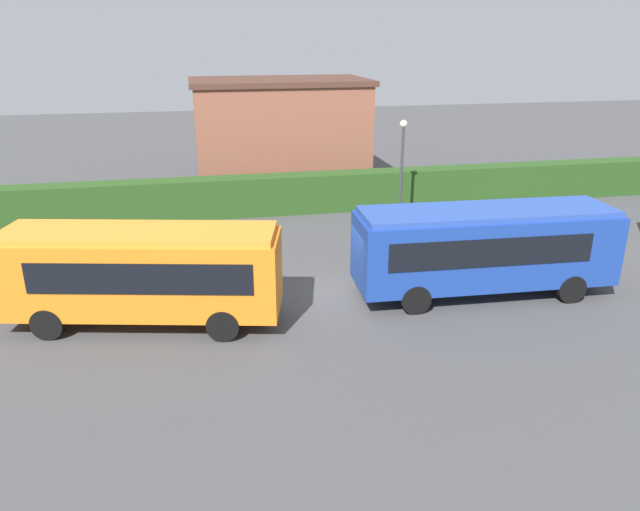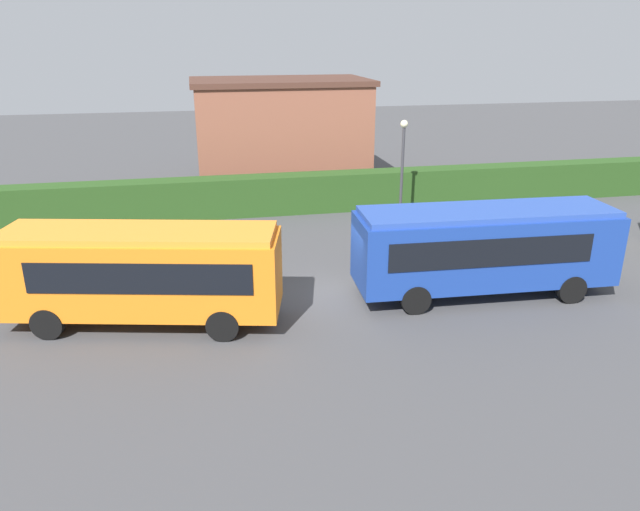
{
  "view_description": "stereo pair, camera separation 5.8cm",
  "coord_description": "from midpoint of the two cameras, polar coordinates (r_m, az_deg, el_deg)",
  "views": [
    {
      "loc": [
        -4.74,
        -18.82,
        8.74
      ],
      "look_at": [
        -0.7,
        0.45,
        1.45
      ],
      "focal_mm": 33.59,
      "sensor_mm": 36.0,
      "label": 1
    },
    {
      "loc": [
        -4.69,
        -18.83,
        8.74
      ],
      "look_at": [
        -0.7,
        0.45,
        1.45
      ],
      "focal_mm": 33.59,
      "sensor_mm": 36.0,
      "label": 2
    }
  ],
  "objects": [
    {
      "name": "bus_orange",
      "position": [
        19.46,
        -16.61,
        -1.4
      ],
      "size": [
        8.95,
        4.24,
        3.15
      ],
      "rotation": [
        0.0,
        0.0,
        2.92
      ],
      "color": "orange",
      "rests_on": "ground_plane"
    },
    {
      "name": "bus_blue",
      "position": [
        21.59,
        15.51,
        0.87
      ],
      "size": [
        9.22,
        2.95,
        3.16
      ],
      "rotation": [
        0.0,
        0.0,
        -0.05
      ],
      "color": "navy",
      "rests_on": "ground_plane"
    },
    {
      "name": "hedge_row",
      "position": [
        31.21,
        -2.64,
        5.92
      ],
      "size": [
        69.23,
        1.38,
        1.97
      ],
      "primitive_type": "cube",
      "color": "#26481A",
      "rests_on": "ground_plane"
    },
    {
      "name": "lamppost",
      "position": [
        29.08,
        7.93,
        9.09
      ],
      "size": [
        0.36,
        0.36,
        5.0
      ],
      "color": "#38383D",
      "rests_on": "ground_plane"
    },
    {
      "name": "depot_building",
      "position": [
        36.41,
        -3.73,
        11.5
      ],
      "size": [
        10.23,
        6.35,
        6.34
      ],
      "color": "brown",
      "rests_on": "ground_plane"
    },
    {
      "name": "ground_plane",
      "position": [
        21.28,
        2.17,
        -3.93
      ],
      "size": [
        114.46,
        114.46,
        0.0
      ],
      "primitive_type": "plane",
      "color": "#424244"
    }
  ]
}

